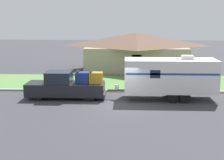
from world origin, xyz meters
The scene contains 7 objects.
ground_plane centered at (0.00, 0.00, 0.00)m, with size 120.00×120.00×0.00m, color #38383D.
curb_strip centered at (0.00, 3.75, 0.07)m, with size 80.00×0.30×0.14m.
lawn_strip centered at (0.00, 7.40, 0.01)m, with size 80.00×7.00×0.03m.
house_across_street centered at (1.51, 14.89, 2.15)m, with size 11.92×7.90×4.16m.
pickup_truck centered at (-3.95, 1.58, 0.92)m, with size 5.81×1.93×2.08m.
travel_trailer centered at (3.60, 1.58, 1.76)m, with size 7.79×2.28×3.23m.
mailbox centered at (-3.68, 4.65, 1.03)m, with size 0.48×0.20×1.34m.
Camera 1 is at (0.40, -20.62, 5.93)m, focal length 50.00 mm.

